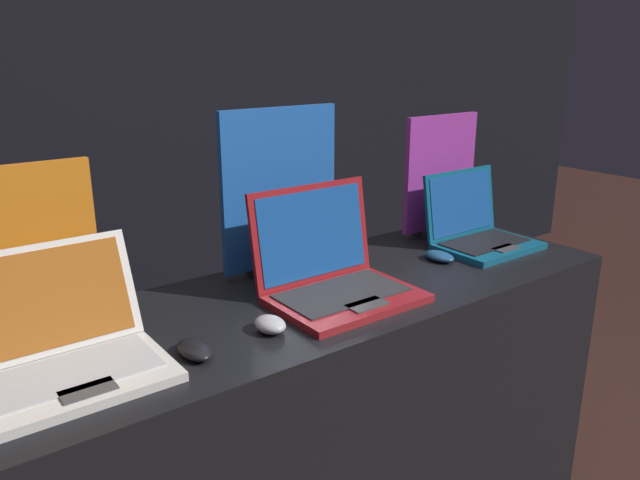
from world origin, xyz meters
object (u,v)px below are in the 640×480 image
at_px(promo_stand_front, 31,258).
at_px(promo_stand_back, 440,178).
at_px(laptop_front, 65,347).
at_px(mouse_back, 439,256).
at_px(laptop_back, 477,229).
at_px(laptop_middle, 333,272).
at_px(mouse_middle, 270,324).
at_px(promo_stand_middle, 280,195).
at_px(mouse_front, 194,350).

xyz_separation_m(promo_stand_front, promo_stand_back, (1.36, 0.03, 0.01)).
relative_size(laptop_front, mouse_back, 3.44).
bearing_deg(mouse_back, laptop_back, 8.36).
relative_size(laptop_front, promo_stand_front, 0.91).
height_order(laptop_middle, laptop_back, laptop_middle).
distance_m(mouse_back, promo_stand_back, 0.36).
distance_m(promo_stand_front, promo_stand_back, 1.36).
bearing_deg(laptop_front, promo_stand_back, 9.93).
distance_m(mouse_middle, laptop_back, 0.93).
height_order(promo_stand_front, promo_stand_middle, promo_stand_middle).
bearing_deg(promo_stand_front, mouse_middle, -34.38).
bearing_deg(laptop_back, mouse_front, -172.41).
distance_m(promo_stand_middle, mouse_back, 0.55).
relative_size(mouse_front, promo_stand_front, 0.28).
bearing_deg(promo_stand_middle, promo_stand_back, -1.20).
xyz_separation_m(laptop_middle, promo_stand_back, (0.66, 0.24, 0.14)).
bearing_deg(mouse_middle, laptop_back, 9.01).
xyz_separation_m(mouse_front, promo_stand_front, (-0.24, 0.30, 0.18)).
distance_m(mouse_front, mouse_middle, 0.20).
relative_size(laptop_middle, promo_stand_back, 0.90).
bearing_deg(laptop_middle, laptop_back, 4.91).
height_order(laptop_middle, promo_stand_back, promo_stand_back).
relative_size(promo_stand_front, promo_stand_back, 0.96).
bearing_deg(laptop_back, laptop_middle, -175.09).
bearing_deg(mouse_front, promo_stand_front, 128.50).
xyz_separation_m(promo_stand_front, promo_stand_middle, (0.70, 0.04, 0.04)).
distance_m(mouse_front, mouse_back, 0.91).
height_order(laptop_front, mouse_back, laptop_front).
distance_m(mouse_front, promo_stand_back, 1.18).
distance_m(laptop_middle, laptop_back, 0.67).
bearing_deg(promo_stand_front, mouse_back, -9.29).
xyz_separation_m(laptop_middle, laptop_back, (0.66, 0.06, -0.01)).
bearing_deg(mouse_back, promo_stand_front, 170.71).
xyz_separation_m(laptop_back, mouse_back, (-0.22, -0.03, -0.04)).
height_order(promo_stand_front, mouse_back, promo_stand_front).
distance_m(laptop_front, mouse_middle, 0.45).
bearing_deg(mouse_front, mouse_middle, 0.90).
bearing_deg(laptop_middle, mouse_front, -168.57).
bearing_deg(mouse_middle, promo_stand_middle, 52.97).
height_order(promo_stand_middle, laptop_back, promo_stand_middle).
relative_size(promo_stand_front, laptop_back, 1.24).
relative_size(laptop_middle, promo_stand_middle, 0.79).
distance_m(laptop_middle, mouse_back, 0.45).
xyz_separation_m(mouse_back, promo_stand_back, (0.22, 0.21, 0.19)).
distance_m(mouse_middle, promo_stand_back, 0.99).
distance_m(laptop_front, laptop_middle, 0.70).
bearing_deg(laptop_middle, mouse_middle, -160.91).
bearing_deg(laptop_middle, promo_stand_back, 19.74).
relative_size(laptop_front, promo_stand_back, 0.87).
xyz_separation_m(laptop_front, laptop_back, (1.36, 0.06, 0.00)).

